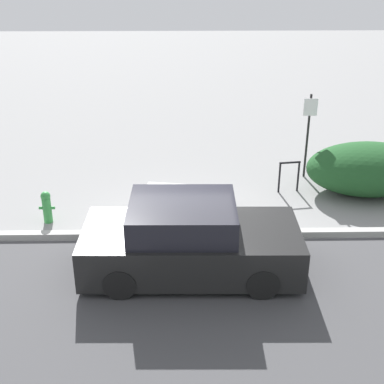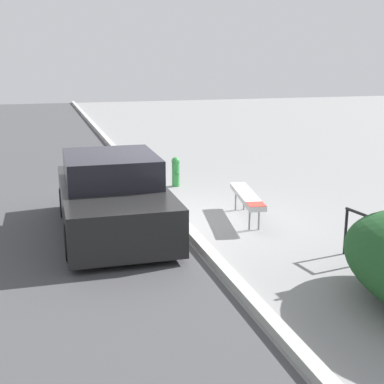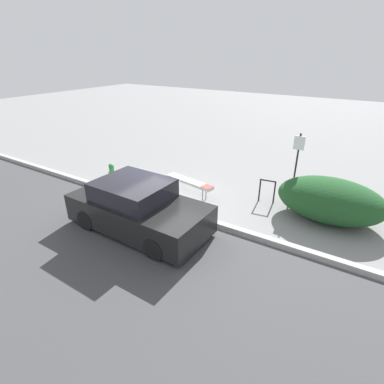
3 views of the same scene
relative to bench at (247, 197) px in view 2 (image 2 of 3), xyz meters
name	(u,v)px [view 2 (image 2 of 3)]	position (x,y,z in m)	size (l,w,h in m)	color
ground_plane	(178,222)	(-0.25, -1.40, -0.49)	(60.00, 60.00, 0.00)	gray
curb	(178,218)	(-0.25, -1.40, -0.42)	(60.00, 0.20, 0.13)	#A8A8A3
bench	(247,197)	(0.00, 0.00, 0.00)	(2.04, 0.68, 0.55)	gray
bike_rack	(356,230)	(2.57, 0.89, 0.02)	(0.55, 0.13, 0.83)	black
fire_hydrant	(176,171)	(-3.23, -0.67, -0.08)	(0.36, 0.22, 0.77)	#338C3F
parked_car_near	(113,197)	(-0.02, -2.74, 0.18)	(4.16, 1.98, 1.48)	black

